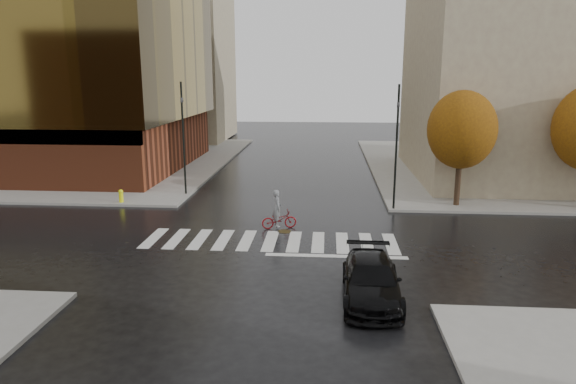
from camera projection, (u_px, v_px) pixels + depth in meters
The scene contains 14 objects.
ground at pixel (269, 244), 23.11m from camera, with size 120.00×120.00×0.00m, color black.
sidewalk_nw at pixel (59, 160), 45.07m from camera, with size 30.00×30.00×0.15m, color gray.
sidewalk_ne at pixel (553, 167), 41.91m from camera, with size 30.00×30.00×0.15m, color gray.
crosswalk at pixel (270, 241), 23.60m from camera, with size 12.00×3.00×0.01m, color silver.
office_glass at pixel (17, 64), 40.37m from camera, with size 27.00×19.00×16.00m.
building_ne_tan at pixel (534, 50), 36.28m from camera, with size 16.00×16.00×18.00m, color gray.
building_nw_far at pixel (165, 50), 57.97m from camera, with size 14.00×12.00×20.00m, color gray.
tree_ne_a at pixel (462, 130), 28.54m from camera, with size 3.80×3.80×6.50m.
sedan at pixel (371, 280), 17.39m from camera, with size 1.93×4.74×1.37m, color black.
cyclist at pixel (278, 215), 25.38m from camera, with size 1.83×1.07×1.97m.
traffic_light_nw at pixel (183, 132), 31.42m from camera, with size 0.20×0.18×6.90m.
traffic_light_ne at pixel (397, 140), 27.86m from camera, with size 0.19×0.21×6.83m.
fire_hydrant at pixel (121, 195), 30.01m from camera, with size 0.27×0.27×0.77m.
manhole at pixel (285, 231), 25.01m from camera, with size 0.67×0.67×0.01m, color #433618.
Camera 1 is at (2.55, -21.85, 7.52)m, focal length 32.00 mm.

